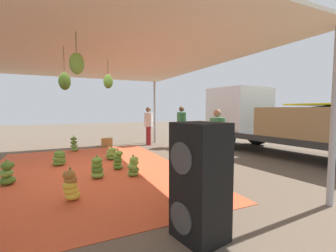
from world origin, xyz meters
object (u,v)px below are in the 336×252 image
Objects in this scene: banana_bunch_4 at (178,187)px; crate_0 at (107,142)px; cargo_truck_main at (287,120)px; banana_bunch_2 at (74,145)px; worker_1 at (148,123)px; worker_2 at (182,123)px; banana_bunch_0 at (112,154)px; banana_bunch_7 at (59,159)px; banana_bunch_8 at (7,174)px; banana_bunch_1 at (97,168)px; banana_bunch_5 at (118,161)px; banana_bunch_3 at (71,186)px; banana_bunch_6 at (133,167)px; speaker_stack at (200,181)px.

banana_bunch_4 reaches higher than crate_0.
banana_bunch_2 is at bearing -118.94° from cargo_truck_main.
worker_2 is at bearing 45.31° from worker_1.
banana_bunch_0 is at bearing -68.55° from worker_2.
crate_0 is at bearing 120.13° from banana_bunch_2.
banana_bunch_7 is 1.61m from banana_bunch_8.
crate_0 is at bearing -179.26° from banana_bunch_4.
banana_bunch_1 is 0.80m from banana_bunch_5.
banana_bunch_3 is at bearing -35.03° from banana_bunch_5.
worker_2 is (-3.15, 2.95, 0.75)m from banana_bunch_6.
crate_0 is at bearing 148.24° from banana_bunch_7.
speaker_stack is (3.00, -5.43, -0.49)m from cargo_truck_main.
banana_bunch_6 is at bearing -179.67° from speaker_stack.
banana_bunch_2 is 6.73m from speaker_stack.
banana_bunch_6 is (-1.66, -0.29, -0.02)m from banana_bunch_4.
banana_bunch_5 is at bearing 16.13° from banana_bunch_2.
speaker_stack is (1.84, 1.36, 0.44)m from banana_bunch_3.
worker_1 is 1.48m from worker_2.
crate_0 is (-2.85, 1.76, -0.04)m from banana_bunch_7.
banana_bunch_5 is 2.31m from banana_bunch_8.
banana_bunch_8 is at bearing -101.03° from banana_bunch_6.
banana_bunch_8 is 5.78m from worker_1.
banana_bunch_4 is 6.30m from crate_0.
banana_bunch_2 is 7.54m from cargo_truck_main.
banana_bunch_8 is at bearing -49.81° from worker_1.
worker_2 is 1.20× the size of speaker_stack.
banana_bunch_7 is at bearing -84.32° from banana_bunch_0.
banana_bunch_6 is 1.10× the size of banana_bunch_7.
cargo_truck_main reaches higher than banana_bunch_6.
worker_1 reaches higher than banana_bunch_1.
speaker_stack is at bearing -26.52° from worker_2.
banana_bunch_5 is at bearing 52.62° from banana_bunch_7.
banana_bunch_0 is at bearing -6.89° from crate_0.
banana_bunch_1 is at bearing 5.04° from banana_bunch_2.
banana_bunch_8 is (1.31, -0.93, 0.04)m from banana_bunch_7.
speaker_stack reaches higher than banana_bunch_4.
banana_bunch_7 is 0.94× the size of crate_0.
banana_bunch_2 is 1.18× the size of crate_0.
banana_bunch_4 is at bearing 52.32° from banana_bunch_8.
worker_1 is (-2.39, 3.45, 0.75)m from banana_bunch_7.
speaker_stack is (4.67, 0.14, 0.51)m from banana_bunch_0.
worker_2 reaches higher than banana_bunch_3.
speaker_stack is at bearing 37.90° from banana_bunch_8.
cargo_truck_main is at bearing 88.43° from banana_bunch_8.
banana_bunch_5 is (3.14, 0.91, -0.02)m from banana_bunch_2.
banana_bunch_7 is (2.09, -0.46, -0.05)m from banana_bunch_2.
banana_bunch_7 is 0.27× the size of worker_2.
banana_bunch_0 is 0.77× the size of banana_bunch_4.
speaker_stack is at bearing 0.33° from banana_bunch_6.
banana_bunch_6 is at bearing 15.75° from banana_bunch_2.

